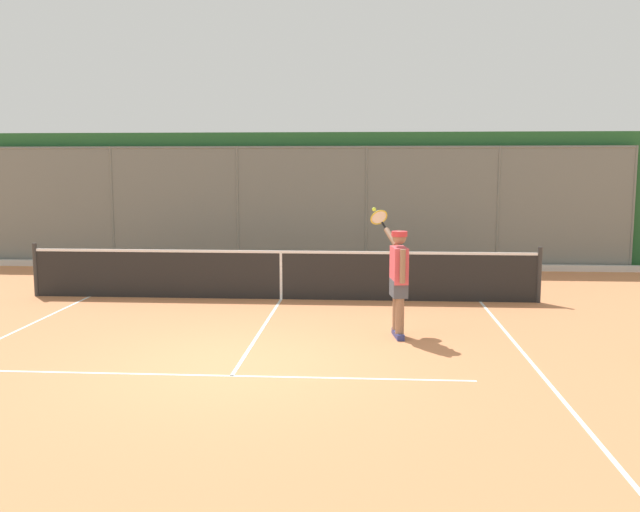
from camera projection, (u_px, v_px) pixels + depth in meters
name	position (u px, v px, depth m)	size (l,w,h in m)	color
ground_plane	(239.00, 364.00, 8.99)	(60.00, 60.00, 0.00)	#C67A4C
court_line_markings	(227.00, 383.00, 8.18)	(7.77, 9.04, 0.01)	white
fence_backdrop	(304.00, 200.00, 17.99)	(19.47, 1.37, 3.45)	slate
tennis_net	(281.00, 274.00, 13.31)	(9.98, 0.09, 1.07)	#2D2D2D
tennis_player	(398.00, 275.00, 10.30)	(0.60, 1.33, 1.92)	navy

